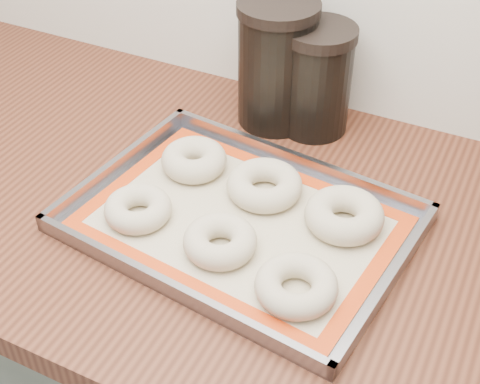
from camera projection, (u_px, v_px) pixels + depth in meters
The scene contains 11 objects.
countertop at pixel (387, 265), 0.91m from camera, with size 3.06×0.68×0.04m, color #5D2E1C.
baking_tray at pixel (240, 221), 0.94m from camera, with size 0.50×0.38×0.03m.
baking_mat at pixel (240, 222), 0.94m from camera, with size 0.45×0.34×0.00m.
bagel_front_left at pixel (138, 209), 0.94m from camera, with size 0.10×0.10×0.03m, color #C3B497.
bagel_front_mid at pixel (220, 241), 0.89m from camera, with size 0.10×0.10×0.03m, color #C3B497.
bagel_front_right at pixel (296, 286), 0.83m from camera, with size 0.10×0.10×0.03m, color #C3B497.
bagel_back_left at pixel (194, 160), 1.03m from camera, with size 0.10×0.10×0.04m, color #C3B497.
bagel_back_mid at pixel (265, 185), 0.98m from camera, with size 0.11×0.11×0.04m, color #C3B497.
bagel_back_right at pixel (344, 215), 0.93m from camera, with size 0.11×0.11×0.04m, color #C3B497.
canister_left at pixel (277, 64), 1.09m from camera, with size 0.13×0.13×0.21m.
canister_mid at pixel (317, 79), 1.08m from camera, with size 0.12×0.12×0.18m.
Camera 1 is at (0.10, 1.01, 1.54)m, focal length 50.00 mm.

